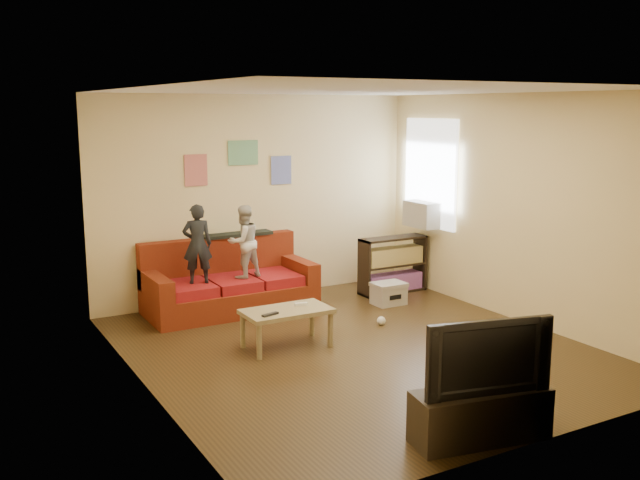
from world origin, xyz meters
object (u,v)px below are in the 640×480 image
sofa (228,286)px  file_box (389,293)px  coffee_table (287,315)px  child_a (197,244)px  tv_stand (480,415)px  television (483,354)px  child_b (244,242)px  bookshelf (393,268)px

sofa → file_box: sofa is taller
coffee_table → child_a: bearing=106.8°
tv_stand → coffee_table: bearing=107.4°
child_a → tv_stand: size_ratio=0.89×
television → child_b: bearing=105.5°
child_b → television: child_b is taller
bookshelf → coffee_table: bearing=-149.8°
bookshelf → television: television is taller
sofa → television: 4.35m
sofa → television: television is taller
television → coffee_table: bearing=110.0°
child_b → television: size_ratio=0.89×
television → file_box: bearing=78.8°
child_a → file_box: child_a is taller
coffee_table → child_b: bearing=84.1°
bookshelf → file_box: bearing=-129.3°
file_box → television: bearing=-114.4°
file_box → tv_stand: tv_stand is taller
coffee_table → bookshelf: 2.69m
coffee_table → television: size_ratio=0.92×
television → child_a: bearing=113.7°
sofa → coffee_table: bearing=-90.2°
file_box → television: 3.91m
child_a → file_box: size_ratio=2.29×
sofa → file_box: bearing=-22.7°
child_b → file_box: 2.01m
sofa → television: size_ratio=2.05×
bookshelf → tv_stand: 4.49m
tv_stand → television: (0.00, 0.00, 0.50)m
tv_stand → sofa: bearing=104.7°
sofa → child_b: bearing=-49.2°
file_box → tv_stand: size_ratio=0.39×
child_b → television: 4.16m
sofa → tv_stand: bearing=-85.8°
television → tv_stand: bearing=0.0°
child_a → child_b: bearing=-163.2°
file_box → coffee_table: bearing=-156.0°
child_b → bookshelf: child_b is taller
sofa → child_a: child_a is taller
child_a → child_b: size_ratio=1.06×
child_a → television: size_ratio=0.94×
bookshelf → tv_stand: (-2.00, -4.02, -0.14)m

